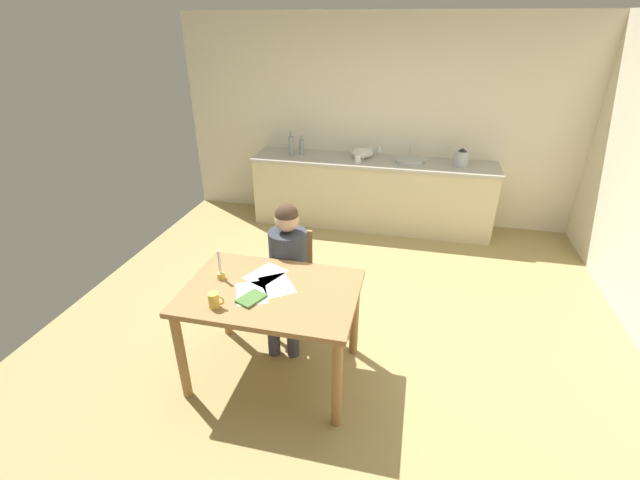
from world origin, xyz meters
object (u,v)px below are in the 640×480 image
Objects in this scene: book_magazine at (251,299)px; person_seated at (287,265)px; sink_unit at (410,161)px; teacup_on_counter at (358,159)px; chair_at_table at (291,275)px; bottle_vinegar at (302,146)px; stovetop_kettle at (461,158)px; coffee_mug at (214,300)px; wine_glass_near_sink at (379,149)px; candlestick at (221,271)px; dining_table at (271,303)px; bottle_oil at (291,145)px; mixing_bowl at (362,153)px; wine_glass_by_kettle at (371,148)px.

person_seated is at bearing 109.96° from book_magazine.
teacup_on_counter is at bearing -166.25° from sink_unit.
person_seated is at bearing -83.06° from chair_at_table.
bottle_vinegar is 2.02m from stovetop_kettle.
book_magazine is 1.59× the size of teacup_on_counter.
wine_glass_near_sink is (0.73, 3.37, 0.18)m from coffee_mug.
wine_glass_near_sink is (0.84, 3.03, 0.17)m from candlestick.
dining_table is 4.02× the size of bottle_oil.
mixing_bowl is at bearing 85.79° from dining_table.
teacup_on_counter is at bearing 83.86° from person_seated.
mixing_bowl is (0.26, 2.48, 0.28)m from person_seated.
wine_glass_by_kettle reaches higher than dining_table.
sink_unit is (0.89, 2.27, 0.44)m from chair_at_table.
person_seated is at bearing -98.01° from wine_glass_by_kettle.
candlestick is at bearing 170.91° from book_magazine.
wine_glass_near_sink is 1.00× the size of wine_glass_by_kettle.
person_seated reaches higher than bottle_vinegar.
candlestick is 0.76× the size of bottle_oil.
person_seated is 10.52× the size of coffee_mug.
dining_table is 6.57× the size of book_magazine.
sink_unit is 1.48× the size of bottle_vinegar.
bottle_vinegar is 0.80m from mixing_bowl.
bottle_vinegar reaches higher than mixing_bowl.
book_magazine is at bearing -78.75° from bottle_oil.
bottle_oil reaches higher than coffee_mug.
bottle_oil is at bearing 105.38° from person_seated.
bottle_vinegar is (-0.49, 3.13, 0.22)m from book_magazine.
person_seated is at bearing -96.14° from teacup_on_counter.
person_seated is at bearing 94.40° from dining_table.
wine_glass_by_kettle is at bearing 84.08° from dining_table.
stovetop_kettle is (2.14, 0.03, -0.03)m from bottle_oil.
coffee_mug is 3.45m from wine_glass_near_sink.
bottle_oil is 0.92m from mixing_bowl.
chair_at_table is at bearing -111.44° from sink_unit.
bottle_oil is 1.15m from wine_glass_near_sink.
coffee_mug is (-0.26, -0.81, 0.15)m from person_seated.
person_seated is 5.05× the size of candlestick.
stovetop_kettle reaches higher than wine_glass_near_sink.
teacup_on_counter is (0.24, 2.26, 0.27)m from person_seated.
bottle_oil reaches higher than person_seated.
person_seated is 4.93× the size of bottle_vinegar.
stovetop_kettle is (0.61, -0.00, 0.08)m from sink_unit.
teacup_on_counter is at bearing -111.34° from wine_glass_by_kettle.
mixing_bowl is (0.52, 3.28, 0.13)m from coffee_mug.
bottle_oil reaches higher than candlestick.
wine_glass_by_kettle is at bearing 172.40° from stovetop_kettle.
coffee_mug is 3.41m from sink_unit.
dining_table is 0.53m from person_seated.
person_seated is 6.31× the size of book_magazine.
coffee_mug is 0.48× the size of candlestick.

